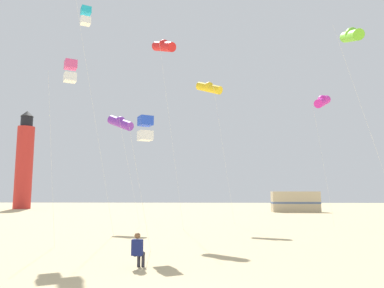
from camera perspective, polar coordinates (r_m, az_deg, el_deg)
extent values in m
cube|color=navy|center=(12.86, -8.41, -15.44)|extent=(0.38, 0.28, 0.52)
sphere|color=brown|center=(12.81, -8.37, -13.76)|extent=(0.20, 0.20, 0.20)
cylinder|color=#2D2D38|center=(13.03, -7.77, -16.42)|extent=(0.20, 0.38, 0.13)
cylinder|color=#2D2D38|center=(13.21, -7.51, -17.31)|extent=(0.11, 0.11, 0.42)
cylinder|color=#2D2D38|center=(13.09, -8.45, -16.36)|extent=(0.20, 0.38, 0.13)
cylinder|color=#2D2D38|center=(13.27, -8.18, -17.25)|extent=(0.11, 0.11, 0.42)
cylinder|color=silver|center=(29.91, 4.90, -1.45)|extent=(1.73, 2.30, 11.36)
cylinder|color=yellow|center=(31.85, 2.64, 8.57)|extent=(2.42, 2.06, 1.48)
sphere|color=yellow|center=(31.89, 2.64, 8.82)|extent=(0.76, 0.76, 0.76)
cylinder|color=silver|center=(16.63, -8.05, -6.58)|extent=(1.11, 0.24, 5.47)
cube|color=blue|center=(17.47, -7.16, 3.53)|extent=(0.82, 0.82, 0.44)
cube|color=white|center=(17.35, -7.19, 1.26)|extent=(0.82, 0.82, 0.44)
cylinder|color=silver|center=(19.53, -20.82, -1.38)|extent=(1.25, 1.08, 8.83)
cube|color=#E54C8C|center=(20.92, -18.13, 11.50)|extent=(0.82, 0.82, 0.44)
cube|color=white|center=(20.70, -18.21, 9.67)|extent=(0.82, 0.82, 0.44)
cylinder|color=silver|center=(28.18, -9.54, -4.47)|extent=(1.37, 1.96, 7.94)
cylinder|color=purple|center=(29.54, -10.93, 3.18)|extent=(2.45, 2.00, 1.48)
sphere|color=purple|center=(29.57, -10.93, 3.47)|extent=(0.76, 0.76, 0.76)
cylinder|color=silver|center=(22.62, -14.70, 3.92)|extent=(2.06, 2.32, 13.79)
cube|color=#1EB2D1|center=(26.26, -15.97, 19.07)|extent=(0.82, 0.82, 0.44)
cube|color=white|center=(25.96, -16.03, 17.68)|extent=(0.82, 0.82, 0.44)
cylinder|color=silver|center=(25.67, -3.24, 1.69)|extent=(1.70, 1.38, 13.24)
cylinder|color=red|center=(28.38, -4.37, 14.69)|extent=(2.12, 2.38, 1.48)
sphere|color=red|center=(28.44, -4.36, 14.97)|extent=(0.76, 0.76, 0.76)
cylinder|color=silver|center=(22.93, 25.47, 2.29)|extent=(3.31, 0.08, 12.23)
cylinder|color=#72D12D|center=(26.08, 23.31, 15.01)|extent=(0.75, 2.51, 1.48)
sphere|color=#72D12D|center=(26.14, 23.29, 15.31)|extent=(0.76, 0.76, 0.76)
cylinder|color=silver|center=(30.55, 19.46, -2.60)|extent=(1.06, 0.71, 9.84)
cylinder|color=#D826A5|center=(31.92, 19.39, 6.16)|extent=(1.96, 2.47, 1.48)
sphere|color=#D826A5|center=(31.96, 19.38, 6.42)|extent=(0.76, 0.76, 0.76)
cylinder|color=red|center=(69.50, -24.38, -3.26)|extent=(2.80, 2.80, 14.00)
cylinder|color=black|center=(70.47, -24.03, 3.15)|extent=(2.00, 2.00, 1.80)
cone|color=black|center=(70.73, -23.96, 4.26)|extent=(2.20, 2.20, 1.00)
cube|color=#C6B28C|center=(53.90, 15.57, -8.53)|extent=(6.44, 2.40, 2.80)
cube|color=#4C608C|center=(53.91, 15.58, -8.68)|extent=(6.48, 2.44, 0.24)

